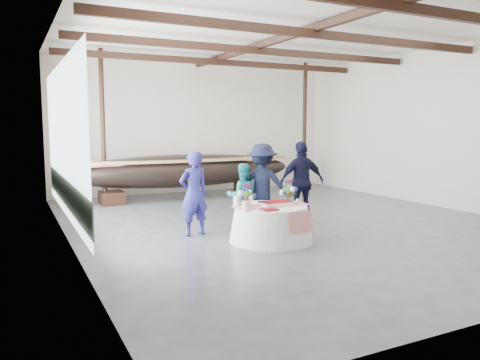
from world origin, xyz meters
name	(u,v)px	position (x,y,z in m)	size (l,w,h in m)	color
floor	(288,221)	(0.00, 0.00, 0.00)	(10.00, 12.00, 0.01)	#3D3D42
wall_back	(197,127)	(0.00, 6.00, 2.25)	(10.00, 0.02, 4.50)	silver
wall_left	(66,129)	(-5.00, 0.00, 2.25)	(0.02, 12.00, 4.50)	silver
wall_right	(438,128)	(5.00, 0.00, 2.25)	(0.02, 12.00, 4.50)	silver
ceiling	(290,30)	(0.00, 0.00, 4.50)	(10.00, 12.00, 0.01)	white
pavilion_structure	(273,57)	(0.00, 0.78, 4.00)	(9.80, 11.76, 4.50)	black
open_bay	(64,149)	(-4.95, 1.00, 1.83)	(0.03, 7.00, 3.20)	silver
longboat_display	(184,170)	(-1.05, 4.49, 0.90)	(7.56, 1.51, 1.42)	black
banquet_table	(271,223)	(-1.35, -1.50, 0.36)	(1.67, 1.67, 0.72)	white
tabletop_items	(267,197)	(-1.36, -1.34, 0.87)	(1.56, 1.00, 0.40)	red
guest_woman_blue	(194,194)	(-2.55, -0.33, 0.89)	(0.65, 0.43, 1.79)	navy
guest_woman_teal	(242,196)	(-1.33, -0.18, 0.74)	(0.72, 0.56, 1.47)	teal
guest_man_left	(262,185)	(-0.83, -0.18, 0.95)	(1.23, 0.71, 1.91)	black
guest_man_right	(302,182)	(0.24, -0.21, 0.97)	(1.14, 0.47, 1.94)	black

